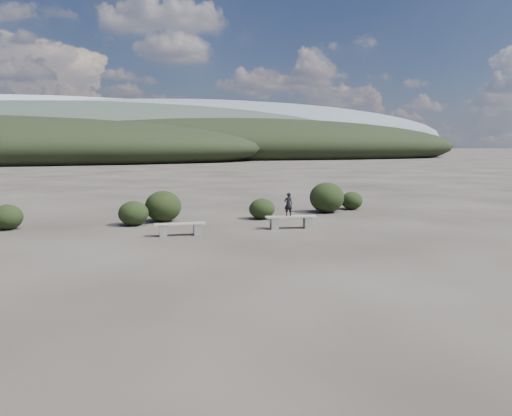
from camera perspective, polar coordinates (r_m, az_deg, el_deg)
name	(u,v)px	position (r m, az deg, el deg)	size (l,w,h in m)	color
ground	(306,264)	(13.49, 5.75, -6.34)	(1200.00, 1200.00, 0.00)	#2C2722
bench_left	(180,228)	(17.67, -8.66, -2.29)	(1.81, 0.53, 0.45)	slate
bench_right	(291,221)	(19.02, 4.01, -1.49)	(1.99, 0.70, 0.49)	slate
seated_person	(288,204)	(18.92, 3.72, 0.41)	(0.33, 0.21, 0.89)	black
shrub_a	(133,213)	(20.32, -13.83, -0.59)	(1.19, 1.19, 0.97)	black
shrub_b	(163,206)	(21.06, -10.56, 0.19)	(1.50, 1.50, 1.29)	black
shrub_c	(262,209)	(21.46, 0.68, -0.09)	(1.11, 1.11, 0.89)	black
shrub_d	(327,197)	(23.81, 8.09, 1.20)	(1.63, 1.63, 1.43)	black
shrub_e	(352,201)	(25.16, 10.88, 0.83)	(1.07, 1.07, 0.89)	black
shrub_f	(7,217)	(20.96, -26.55, -0.93)	(1.12, 1.12, 0.95)	black
mountain_ridges	(82,134)	(351.09, -19.25, 7.94)	(500.00, 400.00, 56.00)	black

